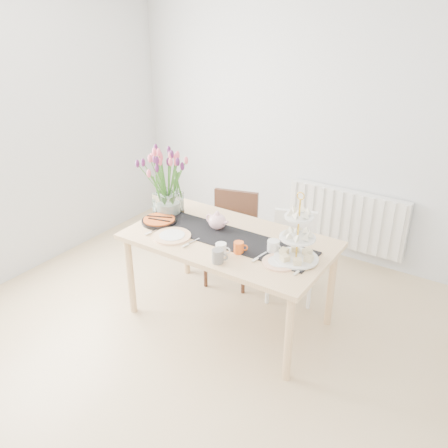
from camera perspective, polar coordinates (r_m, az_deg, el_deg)
The scene contains 16 objects.
room_shell at distance 2.99m, azimuth -7.82°, elevation 2.79°, with size 4.50×4.50×4.50m.
radiator at distance 4.88m, azimuth 14.44°, elevation 0.63°, with size 1.20×0.08×0.60m, color white.
dining_table at distance 3.73m, azimuth 0.61°, elevation -2.76°, with size 1.60×0.90×0.75m.
chair_brown at distance 4.41m, azimuth 1.04°, elevation -0.76°, with size 0.51×0.51×0.84m.
chair_white at distance 4.25m, azimuth 8.30°, elevation -2.92°, with size 0.50×0.50×0.76m.
table_runner at distance 3.69m, azimuth 0.62°, elevation -1.67°, with size 1.40×0.35×0.01m, color black.
tulip_vase at distance 4.00m, azimuth -6.94°, elevation 6.33°, with size 0.70×0.70×0.60m.
cake_stand at distance 3.37m, azimuth 8.79°, elevation -2.31°, with size 0.32×0.32×0.47m.
teapot at distance 3.80m, azimuth -0.82°, elevation 0.32°, with size 0.23×0.19×0.15m, color white, non-canonical shape.
cream_jug at distance 3.50m, azimuth 5.95°, elevation -2.68°, with size 0.09×0.09×0.09m, color silver.
tart_tin at distance 3.98m, azimuth -7.81°, elevation 0.39°, with size 0.29×0.29×0.04m.
mug_grey at distance 3.34m, azimuth -0.76°, elevation -3.89°, with size 0.08×0.08×0.10m, color slate.
mug_white at distance 3.43m, azimuth -0.37°, elevation -3.08°, with size 0.08×0.08×0.10m, color white.
mug_orange at distance 3.47m, azimuth 1.79°, elevation -2.84°, with size 0.07×0.07×0.09m, color orange.
plate_left at distance 3.73m, azimuth -6.27°, elevation -1.45°, with size 0.30×0.30×0.02m, color white.
plate_right at distance 3.38m, azimuth 6.74°, elevation -4.60°, with size 0.25×0.25×0.01m, color white.
Camera 1 is at (1.84, -2.05, 2.45)m, focal length 38.00 mm.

